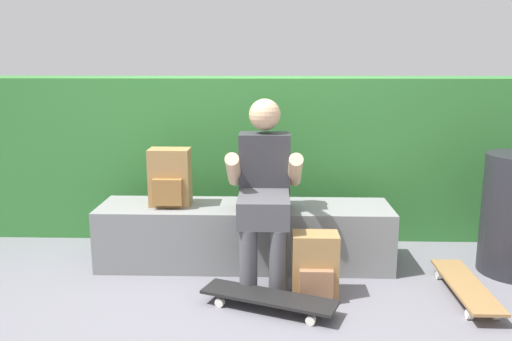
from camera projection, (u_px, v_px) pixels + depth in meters
name	position (u px, v px, depth m)	size (l,w,h in m)	color
ground_plane	(242.00, 283.00, 3.45)	(24.00, 24.00, 0.00)	slate
bench_main	(245.00, 235.00, 3.73)	(2.04, 0.49, 0.43)	gray
person_skater	(264.00, 185.00, 3.43)	(0.49, 0.62, 1.18)	#333338
skateboard_near_person	(269.00, 298.00, 3.06)	(0.82, 0.48, 0.09)	black
skateboard_beside_bench	(466.00, 286.00, 3.22)	(0.20, 0.80, 0.09)	olive
backpack_on_bench	(170.00, 178.00, 3.66)	(0.28, 0.23, 0.40)	#A37A47
backpack_on_ground	(315.00, 266.00, 3.22)	(0.28, 0.23, 0.40)	#A37A47
hedge_row	(220.00, 154.00, 4.50)	(5.16, 0.72, 1.29)	#347833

